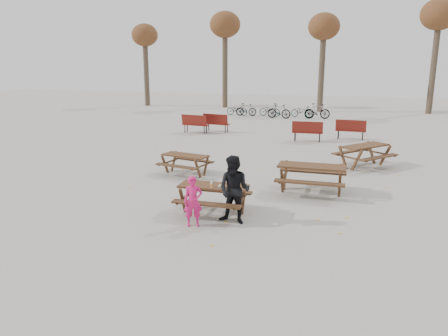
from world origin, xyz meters
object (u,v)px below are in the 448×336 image
(picnic_table_north, at_px, (185,165))
(food_tray, at_px, (222,187))
(soda_bottle, at_px, (212,185))
(child, at_px, (193,201))
(adult, at_px, (234,190))
(picnic_table_east, at_px, (311,179))
(picnic_table_far, at_px, (364,156))
(main_picnic_table, at_px, (213,192))

(picnic_table_north, bearing_deg, food_tray, -44.37)
(soda_bottle, xyz_separation_m, picnic_table_north, (-2.19, 3.80, -0.49))
(food_tray, height_order, child, child)
(adult, distance_m, picnic_table_east, 3.50)
(adult, bearing_deg, picnic_table_north, 132.74)
(picnic_table_north, bearing_deg, picnic_table_far, 37.96)
(child, distance_m, adult, 1.05)
(food_tray, distance_m, picnic_table_north, 4.46)
(main_picnic_table, xyz_separation_m, food_tray, (0.26, -0.12, 0.21))
(child, bearing_deg, main_picnic_table, 56.70)
(soda_bottle, distance_m, picnic_table_far, 7.81)
(food_tray, distance_m, child, 1.01)
(child, bearing_deg, picnic_table_far, 39.39)
(soda_bottle, height_order, picnic_table_north, soda_bottle)
(adult, relative_size, picnic_table_north, 1.04)
(picnic_table_far, bearing_deg, soda_bottle, -169.80)
(soda_bottle, relative_size, picnic_table_north, 0.10)
(picnic_table_north, bearing_deg, soda_bottle, -47.66)
(main_picnic_table, bearing_deg, food_tray, -24.84)
(picnic_table_east, bearing_deg, adult, -117.10)
(food_tray, xyz_separation_m, child, (-0.46, -0.88, -0.16))
(adult, bearing_deg, child, -144.77)
(adult, height_order, picnic_table_north, adult)
(soda_bottle, height_order, adult, adult)
(food_tray, relative_size, picnic_table_east, 0.09)
(picnic_table_north, distance_m, picnic_table_far, 6.79)
(adult, distance_m, picnic_table_north, 5.05)
(child, bearing_deg, adult, 5.79)
(food_tray, xyz_separation_m, picnic_table_far, (3.69, 6.64, -0.37))
(main_picnic_table, distance_m, picnic_table_east, 3.46)
(picnic_table_east, distance_m, picnic_table_far, 4.29)
(child, relative_size, picnic_table_north, 0.76)
(main_picnic_table, height_order, picnic_table_far, picnic_table_far)
(picnic_table_north, relative_size, picnic_table_far, 0.85)
(food_tray, bearing_deg, soda_bottle, -160.77)
(soda_bottle, bearing_deg, adult, -24.70)
(soda_bottle, bearing_deg, child, -105.41)
(soda_bottle, height_order, picnic_table_east, soda_bottle)
(child, bearing_deg, picnic_table_north, 91.51)
(food_tray, height_order, picnic_table_far, picnic_table_far)
(soda_bottle, height_order, child, child)
(soda_bottle, relative_size, picnic_table_far, 0.09)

